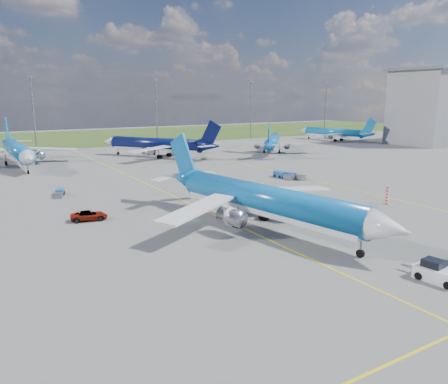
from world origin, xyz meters
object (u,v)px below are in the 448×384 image
service_car_c (191,172)px  bg_jet_n (156,157)px  main_airliner (265,228)px  pushback_tug (437,273)px  service_car_b (89,216)px  baggage_tug_w (292,176)px  bg_jet_nnw (19,166)px  bg_jet_ne (272,152)px  baggage_tug_c (60,193)px  warning_post (387,195)px  baggage_tug_e (283,175)px  bg_jet_ene (333,141)px

service_car_c → bg_jet_n: bearing=107.9°
main_airliner → service_car_c: bearing=66.6°
pushback_tug → service_car_b: bearing=114.5°
service_car_b → baggage_tug_w: size_ratio=0.86×
baggage_tug_w → bg_jet_n: bearing=91.1°
bg_jet_nnw → service_car_c: bg_jet_nnw is taller
bg_jet_ne → baggage_tug_c: (-67.25, -30.07, 0.46)m
bg_jet_nnw → main_airliner: (20.68, -72.15, 0.00)m
service_car_c → service_car_b: bearing=-112.0°
bg_jet_nnw → service_car_c: 44.35m
service_car_b → service_car_c: service_car_b is taller
warning_post → bg_jet_ne: 67.06m
warning_post → baggage_tug_e: size_ratio=0.55×
service_car_c → main_airliner: bearing=-76.8°
main_airliner → bg_jet_n: bearing=68.7°
warning_post → baggage_tug_e: 25.90m
bg_jet_n → main_airliner: size_ratio=0.96×
service_car_c → warning_post: bearing=-43.2°
bg_jet_ene → baggage_tug_w: 84.25m
baggage_tug_e → service_car_b: bearing=-164.9°
baggage_tug_w → baggage_tug_e: baggage_tug_w is taller
bg_jet_n → baggage_tug_w: (11.24, -44.82, 0.57)m
warning_post → bg_jet_n: bearing=98.1°
service_car_b → baggage_tug_e: (42.18, 11.48, -0.10)m
pushback_tug → bg_jet_n: bearing=76.9°
bg_jet_nnw → pushback_tug: 96.33m
bg_jet_n → main_airliner: main_airliner is taller
main_airliner → baggage_tug_c: size_ratio=8.89×
service_car_b → main_airliner: bearing=-120.4°
baggage_tug_w → baggage_tug_c: (-43.76, 7.82, -0.11)m
bg_jet_ne → bg_jet_ene: bg_jet_ne is taller
bg_jet_ne → pushback_tug: 95.25m
service_car_c → baggage_tug_e: bearing=-14.7°
pushback_tug → service_car_c: 60.77m
bg_jet_nnw → bg_jet_ne: bearing=-9.0°
main_airliner → service_car_b: bearing=130.1°
bg_jet_nnw → bg_jet_n: bg_jet_nnw is taller
bg_jet_ne → baggage_tug_e: size_ratio=6.62×
warning_post → bg_jet_nnw: 84.05m
bg_jet_ene → service_car_c: bearing=14.5°
bg_jet_ne → bg_jet_nnw: bearing=33.1°
baggage_tug_c → main_airliner: bearing=-44.9°
baggage_tug_c → baggage_tug_e: (42.65, -6.29, 0.10)m
bg_jet_n → baggage_tug_c: (-32.53, -37.00, 0.46)m
pushback_tug → baggage_tug_c: 58.42m
bg_jet_ene → baggage_tug_c: size_ratio=7.47×
main_airliner → baggage_tug_e: 35.86m
bg_jet_nnw → bg_jet_n: (34.56, -2.22, 0.00)m
baggage_tug_c → pushback_tug: bearing=-51.8°
warning_post → service_car_b: warning_post is taller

